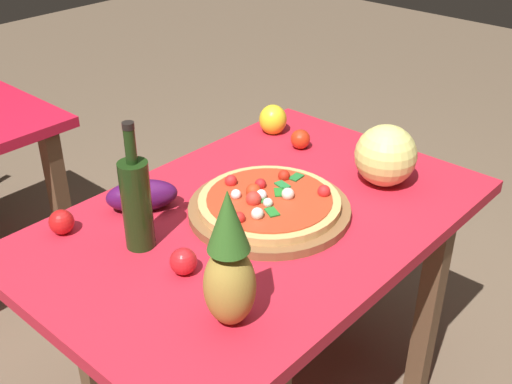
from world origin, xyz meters
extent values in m
cube|color=brown|center=(0.38, -0.38, 0.36)|extent=(0.06, 0.06, 0.72)
cube|color=brown|center=(-0.38, 0.38, 0.36)|extent=(0.06, 0.06, 0.72)
cube|color=brown|center=(0.38, 0.38, 0.36)|extent=(0.06, 0.06, 0.72)
cube|color=red|center=(0.00, 0.00, 0.74)|extent=(1.30, 0.85, 0.04)
cube|color=brown|center=(-0.04, 1.01, 0.36)|extent=(0.06, 0.06, 0.72)
cylinder|color=brown|center=(0.03, -0.02, 0.77)|extent=(0.45, 0.45, 0.02)
cylinder|color=#DEAA63|center=(0.03, -0.02, 0.79)|extent=(0.40, 0.40, 0.02)
cylinder|color=#BB3B1F|center=(0.03, -0.02, 0.81)|extent=(0.35, 0.35, 0.00)
sphere|color=red|center=(0.14, -0.12, 0.82)|extent=(0.04, 0.04, 0.04)
sphere|color=red|center=(0.01, 0.12, 0.82)|extent=(0.04, 0.04, 0.04)
sphere|color=red|center=(0.01, 0.03, 0.82)|extent=(0.04, 0.04, 0.04)
sphere|color=red|center=(0.14, 0.03, 0.82)|extent=(0.04, 0.04, 0.04)
sphere|color=red|center=(-0.11, -0.03, 0.82)|extent=(0.03, 0.03, 0.03)
sphere|color=red|center=(-0.02, 0.00, 0.82)|extent=(0.04, 0.04, 0.04)
sphere|color=red|center=(0.06, 0.04, 0.82)|extent=(0.03, 0.03, 0.03)
cube|color=#247C2A|center=(-0.03, -0.07, 0.81)|extent=(0.04, 0.05, 0.00)
cube|color=#227530|center=(0.17, 0.00, 0.81)|extent=(0.05, 0.03, 0.00)
cube|color=#338330|center=(0.00, 0.00, 0.81)|extent=(0.04, 0.05, 0.00)
cube|color=#237E38|center=(0.10, 0.00, 0.81)|extent=(0.04, 0.05, 0.00)
cube|color=#237D27|center=(0.07, -0.02, 0.81)|extent=(0.05, 0.05, 0.00)
sphere|color=silver|center=(-0.01, -0.04, 0.82)|extent=(0.03, 0.03, 0.03)
sphere|color=white|center=(-0.03, 0.05, 0.82)|extent=(0.03, 0.03, 0.03)
sphere|color=white|center=(-0.07, -0.06, 0.82)|extent=(0.03, 0.03, 0.03)
sphere|color=white|center=(0.01, 0.00, 0.82)|extent=(0.03, 0.03, 0.03)
sphere|color=silver|center=(0.06, -0.05, 0.82)|extent=(0.04, 0.04, 0.04)
cylinder|color=#193210|center=(-0.31, 0.13, 0.88)|extent=(0.08, 0.08, 0.24)
cylinder|color=#193210|center=(-0.31, 0.13, 1.04)|extent=(0.03, 0.03, 0.09)
cylinder|color=black|center=(-0.31, 0.13, 1.09)|extent=(0.03, 0.03, 0.02)
ellipsoid|color=#AF8B39|center=(-0.36, -0.24, 0.85)|extent=(0.11, 0.11, 0.19)
cone|color=#326422|center=(-0.36, -0.24, 1.02)|extent=(0.09, 0.09, 0.14)
sphere|color=#E6DD77|center=(0.39, -0.16, 0.85)|extent=(0.19, 0.19, 0.19)
ellipsoid|color=yellow|center=(0.44, 0.33, 0.80)|extent=(0.10, 0.10, 0.11)
ellipsoid|color=#48124B|center=(-0.19, 0.26, 0.80)|extent=(0.21, 0.19, 0.09)
sphere|color=red|center=(-0.32, -0.04, 0.79)|extent=(0.07, 0.07, 0.07)
sphere|color=red|center=(-0.41, 0.33, 0.79)|extent=(0.07, 0.07, 0.07)
sphere|color=red|center=(0.41, 0.18, 0.79)|extent=(0.07, 0.07, 0.07)
sphere|color=red|center=(0.51, -0.04, 0.79)|extent=(0.07, 0.07, 0.07)
camera|label=1|loc=(-1.12, -1.00, 1.71)|focal=44.57mm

